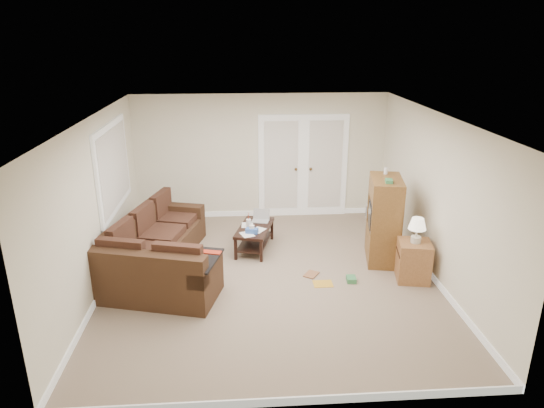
{
  "coord_description": "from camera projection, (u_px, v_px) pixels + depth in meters",
  "views": [
    {
      "loc": [
        -0.45,
        -6.7,
        3.6
      ],
      "look_at": [
        0.05,
        0.33,
        1.1
      ],
      "focal_mm": 32.0,
      "sensor_mm": 36.0,
      "label": 1
    }
  ],
  "objects": [
    {
      "name": "wall_front",
      "position": [
        290.0,
        299.0,
        4.53
      ],
      "size": [
        5.0,
        0.02,
        2.5
      ],
      "primitive_type": "cube",
      "color": "white",
      "rests_on": "floor"
    },
    {
      "name": "side_cabinet",
      "position": [
        414.0,
        258.0,
        7.37
      ],
      "size": [
        0.56,
        0.56,
        1.01
      ],
      "rotation": [
        0.0,
        0.0,
        -0.19
      ],
      "color": "#996438",
      "rests_on": "floor"
    },
    {
      "name": "french_doors",
      "position": [
        303.0,
        167.0,
        9.79
      ],
      "size": [
        1.8,
        0.05,
        2.13
      ],
      "color": "white",
      "rests_on": "floor"
    },
    {
      "name": "wall_back",
      "position": [
        261.0,
        157.0,
        9.7
      ],
      "size": [
        5.0,
        0.02,
        2.5
      ],
      "primitive_type": "cube",
      "color": "white",
      "rests_on": "floor"
    },
    {
      "name": "wall_right",
      "position": [
        436.0,
        198.0,
        7.28
      ],
      "size": [
        0.02,
        5.5,
        2.5
      ],
      "primitive_type": "cube",
      "color": "white",
      "rests_on": "floor"
    },
    {
      "name": "floor",
      "position": [
        270.0,
        278.0,
        7.53
      ],
      "size": [
        5.5,
        5.5,
        0.0
      ],
      "primitive_type": "plane",
      "color": "gray",
      "rests_on": "ground"
    },
    {
      "name": "tv_armoire",
      "position": [
        384.0,
        219.0,
        7.93
      ],
      "size": [
        0.64,
        0.95,
        1.51
      ],
      "rotation": [
        0.0,
        0.0,
        -0.19
      ],
      "color": "brown",
      "rests_on": "floor"
    },
    {
      "name": "coffee_table",
      "position": [
        255.0,
        237.0,
        8.48
      ],
      "size": [
        0.76,
        1.12,
        0.7
      ],
      "rotation": [
        0.0,
        0.0,
        -0.26
      ],
      "color": "black",
      "rests_on": "floor"
    },
    {
      "name": "window_left",
      "position": [
        113.0,
        167.0,
        7.79
      ],
      "size": [
        0.05,
        1.92,
        1.42
      ],
      "color": "white",
      "rests_on": "wall_left"
    },
    {
      "name": "floor_magazine",
      "position": [
        323.0,
        284.0,
        7.34
      ],
      "size": [
        0.29,
        0.23,
        0.01
      ],
      "primitive_type": "cube",
      "rotation": [
        0.0,
        0.0,
        0.0
      ],
      "color": "gold",
      "rests_on": "floor"
    },
    {
      "name": "floor_greenbox",
      "position": [
        351.0,
        279.0,
        7.41
      ],
      "size": [
        0.15,
        0.19,
        0.07
      ],
      "primitive_type": "cube",
      "rotation": [
        0.0,
        0.0,
        -0.07
      ],
      "color": "#387C47",
      "rests_on": "floor"
    },
    {
      "name": "ceiling",
      "position": [
        270.0,
        117.0,
        6.7
      ],
      "size": [
        5.0,
        5.5,
        0.02
      ],
      "primitive_type": "cube",
      "color": "white",
      "rests_on": "wall_back"
    },
    {
      "name": "wall_left",
      "position": [
        96.0,
        206.0,
        6.95
      ],
      "size": [
        0.02,
        5.5,
        2.5
      ],
      "primitive_type": "cube",
      "color": "white",
      "rests_on": "floor"
    },
    {
      "name": "sectional_sofa",
      "position": [
        157.0,
        255.0,
        7.54
      ],
      "size": [
        1.95,
        3.05,
        0.83
      ],
      "rotation": [
        0.0,
        0.0,
        -0.26
      ],
      "color": "#3F2818",
      "rests_on": "floor"
    },
    {
      "name": "floor_book",
      "position": [
        306.0,
        273.0,
        7.66
      ],
      "size": [
        0.29,
        0.31,
        0.02
      ],
      "primitive_type": "imported",
      "rotation": [
        0.0,
        0.0,
        -0.58
      ],
      "color": "brown",
      "rests_on": "floor"
    },
    {
      "name": "baseboards",
      "position": [
        270.0,
        275.0,
        7.51
      ],
      "size": [
        5.0,
        5.5,
        0.1
      ],
      "primitive_type": null,
      "color": "white",
      "rests_on": "floor"
    },
    {
      "name": "space_heater",
      "position": [
        369.0,
        211.0,
        9.93
      ],
      "size": [
        0.12,
        0.1,
        0.28
      ],
      "primitive_type": "cube",
      "rotation": [
        0.0,
        0.0,
        -0.04
      ],
      "color": "white",
      "rests_on": "floor"
    }
  ]
}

